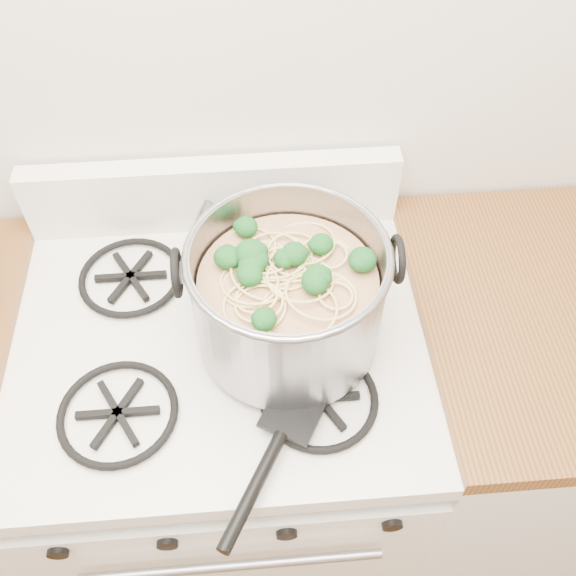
# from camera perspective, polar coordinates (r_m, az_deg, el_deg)

# --- Properties ---
(gas_range) EXTENTS (0.76, 0.66, 0.92)m
(gas_range) POSITION_cam_1_polar(r_m,az_deg,el_deg) (1.60, -4.75, -13.94)
(gas_range) COLOR white
(gas_range) RESTS_ON ground
(counter_left) EXTENTS (0.25, 0.65, 0.92)m
(counter_left) POSITION_cam_1_polar(r_m,az_deg,el_deg) (1.68, -22.80, -13.75)
(counter_left) COLOR silver
(counter_left) RESTS_ON ground
(stock_pot) EXTENTS (0.36, 0.33, 0.23)m
(stock_pot) POSITION_cam_1_polar(r_m,az_deg,el_deg) (1.08, 0.00, -0.89)
(stock_pot) COLOR gray
(stock_pot) RESTS_ON gas_range
(spatula) EXTENTS (0.40, 0.41, 0.02)m
(spatula) POSITION_cam_1_polar(r_m,az_deg,el_deg) (1.08, 0.64, -10.48)
(spatula) COLOR black
(spatula) RESTS_ON gas_range
(glass_bowl) EXTENTS (0.14, 0.14, 0.03)m
(glass_bowl) POSITION_cam_1_polar(r_m,az_deg,el_deg) (1.31, -1.85, 4.99)
(glass_bowl) COLOR white
(glass_bowl) RESTS_ON gas_range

